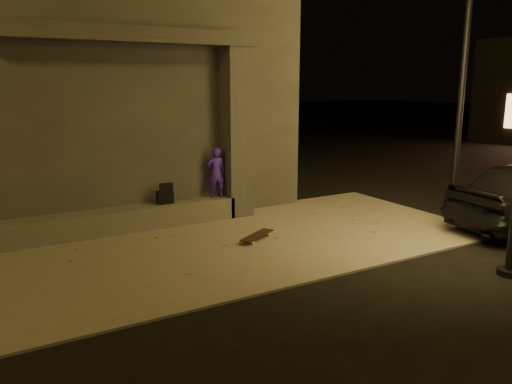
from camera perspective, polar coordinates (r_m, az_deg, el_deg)
ground at (r=7.27m, az=-0.14°, el=-11.19°), size 120.00×120.00×0.00m
sidewalk at (r=8.94m, az=-6.59°, el=-6.56°), size 11.00×4.40×0.04m
building at (r=12.49m, az=-19.66°, el=10.30°), size 9.00×5.10×5.22m
ledge at (r=10.06m, az=-18.55°, el=-3.52°), size 6.00×0.55×0.45m
column at (r=10.83m, az=-2.26°, el=6.71°), size 0.55×0.55×3.60m
canopy at (r=10.02m, az=-14.21°, el=17.01°), size 5.00×0.70×0.28m
skateboarder at (r=10.71m, az=-4.59°, el=2.23°), size 0.43×0.32×1.07m
backpack at (r=10.36m, az=-10.36°, el=-0.46°), size 0.33×0.22×0.44m
skateboard at (r=9.34m, az=0.13°, el=-5.00°), size 0.88×0.63×0.10m
street_lamp_2 at (r=12.22m, az=23.00°, el=17.02°), size 0.36×0.36×7.22m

